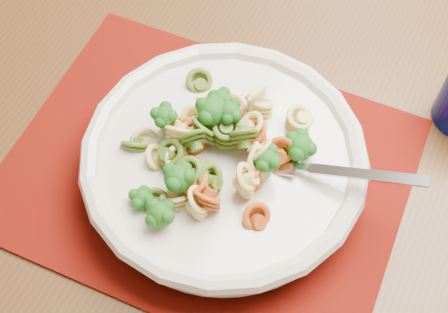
% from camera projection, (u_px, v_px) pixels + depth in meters
% --- Properties ---
extents(dining_table, '(1.54, 1.03, 0.73)m').
position_uv_depth(dining_table, '(264.00, 197.00, 0.73)').
color(dining_table, '#482B14').
rests_on(dining_table, ground).
extents(placemat, '(0.40, 0.31, 0.00)m').
position_uv_depth(placemat, '(206.00, 172.00, 0.65)').
color(placemat, '#540E03').
rests_on(placemat, dining_table).
extents(pasta_bowl, '(0.28, 0.28, 0.05)m').
position_uv_depth(pasta_bowl, '(224.00, 161.00, 0.62)').
color(pasta_bowl, beige).
rests_on(pasta_bowl, placemat).
extents(pasta_broccoli_heap, '(0.24, 0.24, 0.06)m').
position_uv_depth(pasta_broccoli_heap, '(224.00, 153.00, 0.60)').
color(pasta_broccoli_heap, '#E3D270').
rests_on(pasta_broccoli_heap, pasta_bowl).
extents(fork, '(0.18, 0.04, 0.08)m').
position_uv_depth(fork, '(285.00, 165.00, 0.60)').
color(fork, silver).
rests_on(fork, pasta_bowl).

